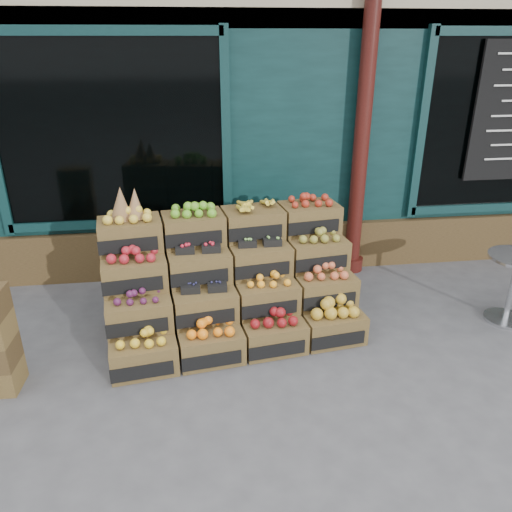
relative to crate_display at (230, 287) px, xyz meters
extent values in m
plane|color=#4B4B4D|center=(0.44, -0.86, -0.46)|extent=(60.00, 60.00, 0.00)
cube|color=#0C2C2B|center=(0.44, 4.34, 1.94)|extent=(12.00, 6.00, 4.80)
cube|color=#0C2C2B|center=(0.44, 1.39, 1.04)|extent=(12.00, 0.12, 3.00)
cube|color=#47351C|center=(0.44, 1.32, -0.16)|extent=(12.00, 0.18, 0.60)
cube|color=black|center=(-1.16, 1.32, 1.29)|extent=(2.40, 0.06, 2.00)
cylinder|color=#3D120E|center=(1.64, 1.19, 1.14)|extent=(0.18, 0.18, 3.20)
cube|color=brown|center=(-0.82, -0.60, -0.32)|extent=(0.63, 0.48, 0.29)
cube|color=black|center=(-0.79, -0.81, -0.34)|extent=(0.53, 0.09, 0.13)
cube|color=gold|center=(-0.82, -0.60, -0.12)|extent=(0.50, 0.36, 0.09)
cube|color=brown|center=(-0.23, -0.52, -0.32)|extent=(0.63, 0.48, 0.29)
cube|color=black|center=(-0.20, -0.73, -0.34)|extent=(0.53, 0.09, 0.13)
cube|color=orange|center=(-0.23, -0.52, -0.12)|extent=(0.50, 0.36, 0.10)
cube|color=brown|center=(0.37, -0.43, -0.32)|extent=(0.63, 0.48, 0.29)
cube|color=black|center=(0.40, -0.65, -0.34)|extent=(0.53, 0.09, 0.13)
cube|color=maroon|center=(0.37, -0.43, -0.12)|extent=(0.50, 0.36, 0.11)
cube|color=brown|center=(0.96, -0.35, -0.32)|extent=(0.63, 0.48, 0.29)
cube|color=black|center=(0.99, -0.56, -0.34)|extent=(0.53, 0.09, 0.13)
cube|color=#B78D27|center=(0.96, -0.35, -0.10)|extent=(0.50, 0.36, 0.13)
cube|color=brown|center=(-0.86, -0.36, -0.03)|extent=(0.63, 0.48, 0.29)
cube|color=black|center=(-0.83, -0.57, -0.05)|extent=(0.53, 0.09, 0.13)
cube|color=#4A193C|center=(-0.86, -0.36, 0.16)|extent=(0.50, 0.36, 0.07)
cube|color=brown|center=(-0.26, -0.27, -0.03)|extent=(0.63, 0.48, 0.29)
cube|color=black|center=(-0.23, -0.49, -0.05)|extent=(0.53, 0.09, 0.13)
cube|color=#222248|center=(-0.26, -0.27, 0.14)|extent=(0.50, 0.36, 0.03)
cube|color=brown|center=(0.33, -0.19, -0.03)|extent=(0.63, 0.48, 0.29)
cube|color=black|center=(0.36, -0.40, -0.05)|extent=(0.53, 0.09, 0.13)
cube|color=#FF9F20|center=(0.33, -0.19, 0.16)|extent=(0.50, 0.36, 0.08)
cube|color=brown|center=(0.93, -0.11, -0.03)|extent=(0.63, 0.48, 0.29)
cube|color=black|center=(0.96, -0.32, -0.05)|extent=(0.53, 0.09, 0.13)
cube|color=#CD5C36|center=(0.93, -0.11, 0.16)|extent=(0.50, 0.36, 0.09)
cube|color=brown|center=(-0.89, -0.12, 0.26)|extent=(0.63, 0.48, 0.29)
cube|color=black|center=(-0.86, -0.33, 0.23)|extent=(0.53, 0.09, 0.13)
cube|color=maroon|center=(-0.89, -0.12, 0.46)|extent=(0.50, 0.36, 0.10)
cube|color=brown|center=(-0.29, -0.03, 0.26)|extent=(0.63, 0.48, 0.29)
cube|color=black|center=(-0.26, -0.24, 0.23)|extent=(0.53, 0.09, 0.13)
cube|color=#B82031|center=(-0.29, -0.03, 0.43)|extent=(0.50, 0.36, 0.04)
cube|color=brown|center=(0.30, 0.05, 0.26)|extent=(0.63, 0.48, 0.29)
cube|color=black|center=(0.33, -0.16, 0.23)|extent=(0.53, 0.09, 0.13)
cube|color=#78B14F|center=(0.30, 0.05, 0.42)|extent=(0.50, 0.36, 0.03)
cube|color=brown|center=(0.89, 0.13, 0.26)|extent=(0.63, 0.48, 0.29)
cube|color=black|center=(0.92, -0.08, 0.23)|extent=(0.53, 0.09, 0.13)
cube|color=olive|center=(0.89, 0.13, 0.46)|extent=(0.50, 0.36, 0.10)
cube|color=brown|center=(-0.92, 0.13, 0.55)|extent=(0.63, 0.48, 0.29)
cube|color=black|center=(-0.89, -0.08, 0.52)|extent=(0.53, 0.09, 0.13)
cube|color=gold|center=(-0.92, 0.13, 0.75)|extent=(0.50, 0.36, 0.10)
cube|color=brown|center=(-0.33, 0.21, 0.55)|extent=(0.63, 0.48, 0.29)
cube|color=black|center=(-0.30, 0.00, 0.52)|extent=(0.53, 0.09, 0.13)
cube|color=#61A925|center=(-0.33, 0.21, 0.75)|extent=(0.50, 0.36, 0.10)
cube|color=brown|center=(0.27, 0.29, 0.55)|extent=(0.63, 0.48, 0.29)
cube|color=black|center=(0.30, 0.08, 0.52)|extent=(0.53, 0.09, 0.13)
cube|color=gold|center=(0.27, 0.29, 0.74)|extent=(0.50, 0.36, 0.09)
cube|color=brown|center=(0.86, 0.37, 0.55)|extent=(0.63, 0.48, 0.29)
cube|color=black|center=(0.89, 0.16, 0.52)|extent=(0.53, 0.09, 0.13)
cube|color=#A52B19|center=(0.86, 0.37, 0.74)|extent=(0.50, 0.36, 0.09)
cube|color=#47351C|center=(0.04, -0.23, -0.32)|extent=(2.41, 0.72, 0.29)
cube|color=#47351C|center=(0.00, 0.01, -0.17)|extent=(2.41, 0.72, 0.58)
cube|color=#47351C|center=(-0.03, 0.25, -0.03)|extent=(2.41, 0.72, 0.87)
cone|color=olive|center=(-0.98, 0.13, 0.86)|extent=(0.20, 0.20, 0.33)
cone|color=olive|center=(-0.86, 0.17, 0.84)|extent=(0.18, 0.18, 0.29)
cylinder|color=silver|center=(2.86, -0.24, -0.44)|extent=(0.43, 0.43, 0.03)
cylinder|color=silver|center=(2.86, -0.24, -0.10)|extent=(0.06, 0.06, 0.70)
imported|color=#18561D|center=(-0.97, 2.02, 0.53)|extent=(0.76, 0.54, 1.99)
camera|label=1|loc=(-0.31, -4.38, 2.27)|focal=35.00mm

